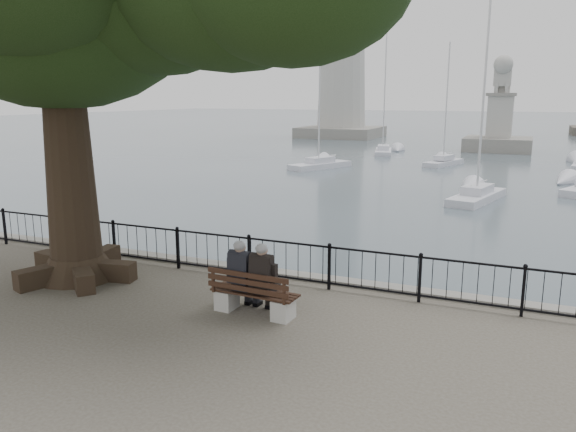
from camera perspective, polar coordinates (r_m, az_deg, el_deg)
The scene contains 11 objects.
harbor at distance 13.67m, azimuth 0.84°, elevation -8.23°, with size 260.00×260.00×1.20m.
railing at distance 12.90m, azimuth 0.00°, elevation -4.53°, with size 22.06×0.06×1.00m.
bench at distance 11.21m, azimuth -3.55°, elevation -8.39°, with size 1.81×0.63×0.94m.
person_left at distance 11.31m, azimuth -4.51°, elevation -6.31°, with size 0.45×0.75×1.49m.
person_right at distance 11.08m, azimuth -2.32°, elevation -6.68°, with size 0.45×0.75×1.49m.
lighthouse at distance 74.82m, azimuth 5.60°, elevation 17.69°, with size 9.79×9.79×30.04m.
lion_monument at distance 58.93m, azimuth 20.66°, elevation 8.46°, with size 6.22×6.22×9.12m.
sailboat_c at distance 30.21m, azimuth 18.66°, elevation 2.05°, with size 2.60×5.40×10.45m.
sailboat_e at distance 41.93m, azimuth 3.27°, elevation 5.33°, with size 3.59×5.47×11.29m.
sailboat_f at distance 45.33m, azimuth 15.53°, elevation 5.38°, with size 2.60×4.80×9.34m.
sailboat_h at distance 52.99m, azimuth 9.66°, elevation 6.63°, with size 2.53×5.35×12.32m.
Camera 1 is at (4.88, -8.86, 4.25)m, focal length 35.00 mm.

